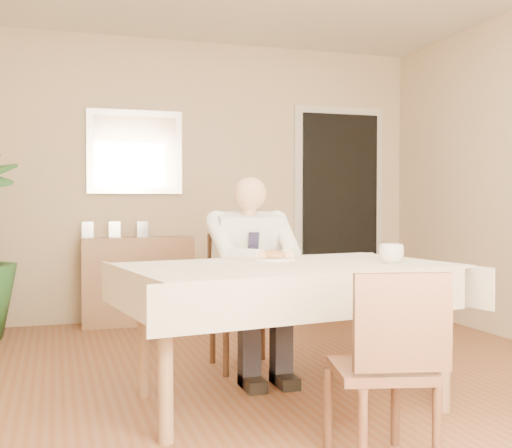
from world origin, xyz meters
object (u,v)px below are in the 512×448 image
object	(u,v)px
seated_man	(255,265)
sideboard	(138,281)
dining_table	(288,280)
chair_far	(242,291)
coffee_mug	(391,254)
chair_near	(389,360)

from	to	relation	value
seated_man	sideboard	distance (m)	2.05
sideboard	dining_table	bearing A→B (deg)	-76.84
seated_man	dining_table	bearing A→B (deg)	-90.00
chair_far	sideboard	xyz separation A→B (m)	(-0.48, 1.68, -0.10)
coffee_mug	sideboard	world-z (taller)	coffee_mug
chair_near	sideboard	distance (m)	3.54
chair_far	dining_table	bearing A→B (deg)	-92.90
coffee_mug	sideboard	size ratio (longest dim) A/B	0.14
dining_table	seated_man	size ratio (longest dim) A/B	1.50
dining_table	chair_near	size ratio (longest dim) A/B	2.31
chair_far	seated_man	world-z (taller)	seated_man
sideboard	coffee_mug	bearing A→B (deg)	-66.44
chair_near	seated_man	world-z (taller)	seated_man
coffee_mug	dining_table	bearing A→B (deg)	167.24
sideboard	seated_man	bearing A→B (deg)	-73.75
chair_near	sideboard	xyz separation A→B (m)	(-0.57, 3.49, -0.06)
chair_near	coffee_mug	size ratio (longest dim) A/B	6.05
chair_far	seated_man	bearing A→B (deg)	-92.90
seated_man	sideboard	size ratio (longest dim) A/B	1.28
sideboard	chair_near	bearing A→B (deg)	-78.24
coffee_mug	chair_near	bearing A→B (deg)	-119.83
coffee_mug	seated_man	bearing A→B (deg)	127.54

